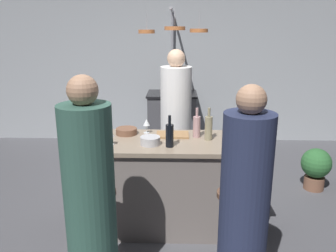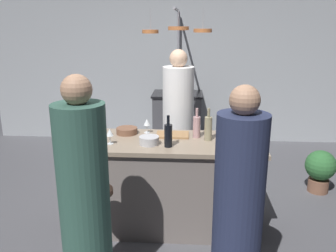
{
  "view_description": "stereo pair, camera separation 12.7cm",
  "coord_description": "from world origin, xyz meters",
  "px_view_note": "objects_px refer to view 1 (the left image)",
  "views": [
    {
      "loc": [
        0.09,
        -3.18,
        1.96
      ],
      "look_at": [
        0.0,
        0.15,
        1.0
      ],
      "focal_mm": 37.82,
      "sensor_mm": 36.0,
      "label": 1
    },
    {
      "loc": [
        0.22,
        -3.17,
        1.96
      ],
      "look_at": [
        0.0,
        0.15,
        1.0
      ],
      "focal_mm": 37.82,
      "sensor_mm": 36.0,
      "label": 2
    }
  ],
  "objects_px": {
    "chef": "(176,128)",
    "mixing_bowl_ceramic": "(246,141)",
    "wine_glass_by_chef": "(146,123)",
    "stove_range": "(172,120)",
    "guest_right": "(244,209)",
    "wine_bottle_dark": "(170,135)",
    "mixing_bowl_wooden": "(126,131)",
    "wine_glass_near_left_guest": "(85,127)",
    "bar_stool_left": "(102,224)",
    "potted_plant": "(316,166)",
    "mixing_bowl_steel": "(150,141)",
    "guest_left": "(90,204)",
    "wine_bottle_white": "(209,128)",
    "wine_glass_near_right_guest": "(110,134)",
    "cutting_board": "(172,135)",
    "pepper_mill": "(231,127)",
    "bar_stool_right": "(231,226)",
    "wine_bottle_rose": "(197,126)"
  },
  "relations": [
    {
      "from": "guest_right",
      "to": "mixing_bowl_steel",
      "type": "distance_m",
      "value": 1.15
    },
    {
      "from": "mixing_bowl_steel",
      "to": "guest_left",
      "type": "bearing_deg",
      "value": -111.4
    },
    {
      "from": "guest_right",
      "to": "wine_bottle_dark",
      "type": "bearing_deg",
      "value": 122.32
    },
    {
      "from": "wine_bottle_rose",
      "to": "mixing_bowl_steel",
      "type": "height_order",
      "value": "wine_bottle_rose"
    },
    {
      "from": "guest_left",
      "to": "wine_glass_near_left_guest",
      "type": "distance_m",
      "value": 1.15
    },
    {
      "from": "chef",
      "to": "bar_stool_left",
      "type": "xyz_separation_m",
      "value": [
        -0.6,
        -1.44,
        -0.41
      ]
    },
    {
      "from": "mixing_bowl_wooden",
      "to": "bar_stool_right",
      "type": "bearing_deg",
      "value": -40.25
    },
    {
      "from": "stove_range",
      "to": "mixing_bowl_steel",
      "type": "relative_size",
      "value": 4.88
    },
    {
      "from": "mixing_bowl_wooden",
      "to": "mixing_bowl_steel",
      "type": "bearing_deg",
      "value": -49.77
    },
    {
      "from": "wine_glass_near_left_guest",
      "to": "mixing_bowl_wooden",
      "type": "xyz_separation_m",
      "value": [
        0.38,
        0.11,
        -0.07
      ]
    },
    {
      "from": "wine_glass_by_chef",
      "to": "stove_range",
      "type": "bearing_deg",
      "value": 84.35
    },
    {
      "from": "guest_right",
      "to": "bar_stool_right",
      "type": "bearing_deg",
      "value": 91.8
    },
    {
      "from": "chef",
      "to": "mixing_bowl_steel",
      "type": "xyz_separation_m",
      "value": [
        -0.23,
        -0.94,
        0.15
      ]
    },
    {
      "from": "wine_glass_near_left_guest",
      "to": "mixing_bowl_wooden",
      "type": "bearing_deg",
      "value": 16.14
    },
    {
      "from": "cutting_board",
      "to": "wine_bottle_white",
      "type": "distance_m",
      "value": 0.38
    },
    {
      "from": "wine_bottle_dark",
      "to": "guest_left",
      "type": "bearing_deg",
      "value": -122.26
    },
    {
      "from": "guest_left",
      "to": "pepper_mill",
      "type": "relative_size",
      "value": 7.92
    },
    {
      "from": "bar_stool_right",
      "to": "wine_bottle_rose",
      "type": "height_order",
      "value": "wine_bottle_rose"
    },
    {
      "from": "stove_range",
      "to": "guest_left",
      "type": "relative_size",
      "value": 0.53
    },
    {
      "from": "guest_left",
      "to": "wine_bottle_white",
      "type": "bearing_deg",
      "value": 49.56
    },
    {
      "from": "stove_range",
      "to": "guest_right",
      "type": "relative_size",
      "value": 0.55
    },
    {
      "from": "cutting_board",
      "to": "pepper_mill",
      "type": "distance_m",
      "value": 0.58
    },
    {
      "from": "wine_bottle_dark",
      "to": "mixing_bowl_wooden",
      "type": "xyz_separation_m",
      "value": [
        -0.44,
        0.36,
        -0.08
      ]
    },
    {
      "from": "wine_bottle_dark",
      "to": "mixing_bowl_steel",
      "type": "distance_m",
      "value": 0.2
    },
    {
      "from": "stove_range",
      "to": "pepper_mill",
      "type": "xyz_separation_m",
      "value": [
        0.61,
        -2.34,
        0.56
      ]
    },
    {
      "from": "chef",
      "to": "wine_bottle_rose",
      "type": "height_order",
      "value": "chef"
    },
    {
      "from": "bar_stool_right",
      "to": "wine_glass_near_right_guest",
      "type": "height_order",
      "value": "wine_glass_near_right_guest"
    },
    {
      "from": "guest_left",
      "to": "wine_glass_near_right_guest",
      "type": "relative_size",
      "value": 11.4
    },
    {
      "from": "bar_stool_right",
      "to": "wine_bottle_dark",
      "type": "bearing_deg",
      "value": 139.13
    },
    {
      "from": "wine_bottle_dark",
      "to": "wine_glass_near_right_guest",
      "type": "height_order",
      "value": "wine_bottle_dark"
    },
    {
      "from": "wine_glass_near_left_guest",
      "to": "mixing_bowl_steel",
      "type": "bearing_deg",
      "value": -17.09
    },
    {
      "from": "wine_bottle_dark",
      "to": "bar_stool_right",
      "type": "bearing_deg",
      "value": -40.87
    },
    {
      "from": "bar_stool_right",
      "to": "wine_glass_by_chef",
      "type": "height_order",
      "value": "wine_glass_by_chef"
    },
    {
      "from": "wine_glass_near_left_guest",
      "to": "mixing_bowl_ceramic",
      "type": "xyz_separation_m",
      "value": [
        1.53,
        -0.18,
        -0.07
      ]
    },
    {
      "from": "chef",
      "to": "wine_bottle_white",
      "type": "xyz_separation_m",
      "value": [
        0.31,
        -0.79,
        0.23
      ]
    },
    {
      "from": "stove_range",
      "to": "chef",
      "type": "relative_size",
      "value": 0.52
    },
    {
      "from": "pepper_mill",
      "to": "stove_range",
      "type": "bearing_deg",
      "value": 104.58
    },
    {
      "from": "bar_stool_left",
      "to": "mixing_bowl_wooden",
      "type": "height_order",
      "value": "mixing_bowl_wooden"
    },
    {
      "from": "stove_range",
      "to": "pepper_mill",
      "type": "relative_size",
      "value": 4.24
    },
    {
      "from": "chef",
      "to": "mixing_bowl_ceramic",
      "type": "xyz_separation_m",
      "value": [
        0.65,
        -0.93,
        0.15
      ]
    },
    {
      "from": "guest_left",
      "to": "cutting_board",
      "type": "height_order",
      "value": "guest_left"
    },
    {
      "from": "potted_plant",
      "to": "wine_glass_near_right_guest",
      "type": "bearing_deg",
      "value": -156.46
    },
    {
      "from": "potted_plant",
      "to": "cutting_board",
      "type": "bearing_deg",
      "value": -157.83
    },
    {
      "from": "bar_stool_left",
      "to": "potted_plant",
      "type": "xyz_separation_m",
      "value": [
        2.31,
        1.48,
        -0.08
      ]
    },
    {
      "from": "guest_left",
      "to": "wine_glass_near_left_guest",
      "type": "height_order",
      "value": "guest_left"
    },
    {
      "from": "chef",
      "to": "bar_stool_left",
      "type": "bearing_deg",
      "value": -112.51
    },
    {
      "from": "guest_right",
      "to": "pepper_mill",
      "type": "bearing_deg",
      "value": 87.06
    },
    {
      "from": "bar_stool_left",
      "to": "mixing_bowl_steel",
      "type": "distance_m",
      "value": 0.84
    },
    {
      "from": "pepper_mill",
      "to": "wine_glass_near_left_guest",
      "type": "distance_m",
      "value": 1.41
    },
    {
      "from": "chef",
      "to": "wine_bottle_dark",
      "type": "relative_size",
      "value": 5.82
    }
  ]
}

